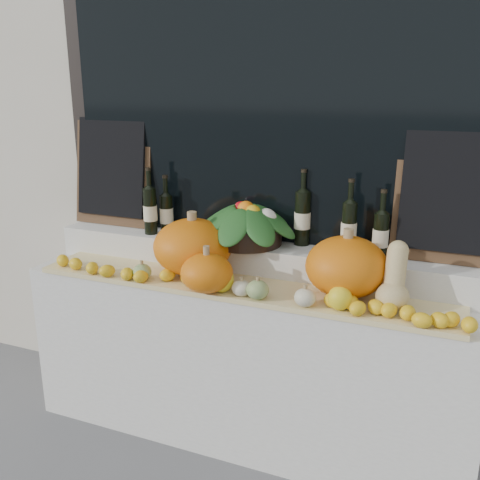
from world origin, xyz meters
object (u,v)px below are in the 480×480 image
object	(u,v)px
pumpkin_left	(193,247)
butternut_squash	(394,281)
wine_bottle_tall	(302,218)
pumpkin_right	(346,267)
produce_bowl	(246,223)

from	to	relation	value
pumpkin_left	butternut_squash	distance (m)	1.01
wine_bottle_tall	pumpkin_right	bearing A→B (deg)	-43.23
pumpkin_right	produce_bowl	size ratio (longest dim) A/B	0.66
butternut_squash	produce_bowl	distance (m)	0.84
pumpkin_left	produce_bowl	distance (m)	0.30
pumpkin_left	produce_bowl	size ratio (longest dim) A/B	0.70
wine_bottle_tall	pumpkin_left	bearing A→B (deg)	-150.88
butternut_squash	wine_bottle_tall	world-z (taller)	wine_bottle_tall
butternut_squash	produce_bowl	size ratio (longest dim) A/B	0.50
pumpkin_right	produce_bowl	world-z (taller)	produce_bowl
produce_bowl	pumpkin_right	bearing A→B (deg)	-17.99
pumpkin_right	produce_bowl	distance (m)	0.61
produce_bowl	wine_bottle_tall	bearing A→B (deg)	17.80
pumpkin_left	wine_bottle_tall	size ratio (longest dim) A/B	1.02
butternut_squash	produce_bowl	xyz separation A→B (m)	(-0.79, 0.25, 0.12)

